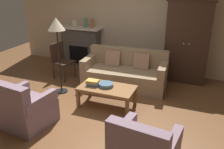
{
  "coord_description": "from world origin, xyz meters",
  "views": [
    {
      "loc": [
        1.81,
        -3.7,
        2.42
      ],
      "look_at": [
        0.09,
        0.6,
        0.55
      ],
      "focal_mm": 38.66,
      "sensor_mm": 36.0,
      "label": 1
    }
  ],
  "objects_px": {
    "couch": "(125,73)",
    "mantel_vase_terracotta": "(92,24)",
    "armchair_near_left": "(25,109)",
    "mantel_vase_cream": "(74,23)",
    "coffee_table": "(107,90)",
    "fruit_bowl": "(106,85)",
    "book_stack": "(93,83)",
    "fireplace": "(81,46)",
    "armoire": "(188,41)",
    "mantel_vase_jade": "(85,23)",
    "side_chair_wooden": "(61,58)",
    "floor_lamp": "(57,29)"
  },
  "relations": [
    {
      "from": "mantel_vase_cream",
      "to": "fruit_bowl",
      "type": "bearing_deg",
      "value": -47.73
    },
    {
      "from": "fireplace",
      "to": "side_chair_wooden",
      "type": "xyz_separation_m",
      "value": [
        0.0,
        -1.08,
        -0.06
      ]
    },
    {
      "from": "couch",
      "to": "floor_lamp",
      "type": "bearing_deg",
      "value": -145.87
    },
    {
      "from": "armchair_near_left",
      "to": "mantel_vase_cream",
      "type": "bearing_deg",
      "value": 104.34
    },
    {
      "from": "fireplace",
      "to": "book_stack",
      "type": "xyz_separation_m",
      "value": [
        1.39,
        -2.07,
        -0.09
      ]
    },
    {
      "from": "book_stack",
      "to": "couch",
      "type": "bearing_deg",
      "value": 74.31
    },
    {
      "from": "book_stack",
      "to": "side_chair_wooden",
      "type": "xyz_separation_m",
      "value": [
        -1.39,
        0.99,
        0.04
      ]
    },
    {
      "from": "mantel_vase_cream",
      "to": "couch",
      "type": "bearing_deg",
      "value": -27.37
    },
    {
      "from": "coffee_table",
      "to": "armchair_near_left",
      "type": "distance_m",
      "value": 1.55
    },
    {
      "from": "mantel_vase_jade",
      "to": "side_chair_wooden",
      "type": "distance_m",
      "value": 1.3
    },
    {
      "from": "mantel_vase_terracotta",
      "to": "book_stack",
      "type": "bearing_deg",
      "value": -63.92
    },
    {
      "from": "fireplace",
      "to": "coffee_table",
      "type": "height_order",
      "value": "fireplace"
    },
    {
      "from": "couch",
      "to": "coffee_table",
      "type": "distance_m",
      "value": 1.07
    },
    {
      "from": "couch",
      "to": "fireplace",
      "type": "bearing_deg",
      "value": 149.74
    },
    {
      "from": "couch",
      "to": "mantel_vase_terracotta",
      "type": "height_order",
      "value": "mantel_vase_terracotta"
    },
    {
      "from": "side_chair_wooden",
      "to": "armchair_near_left",
      "type": "bearing_deg",
      "value": -73.36
    },
    {
      "from": "fireplace",
      "to": "fruit_bowl",
      "type": "distance_m",
      "value": 2.62
    },
    {
      "from": "book_stack",
      "to": "mantel_vase_jade",
      "type": "relative_size",
      "value": 1.1
    },
    {
      "from": "couch",
      "to": "mantel_vase_terracotta",
      "type": "distance_m",
      "value": 1.87
    },
    {
      "from": "fruit_bowl",
      "to": "side_chair_wooden",
      "type": "distance_m",
      "value": 1.9
    },
    {
      "from": "armoire",
      "to": "couch",
      "type": "height_order",
      "value": "armoire"
    },
    {
      "from": "couch",
      "to": "mantel_vase_terracotta",
      "type": "relative_size",
      "value": 8.09
    },
    {
      "from": "coffee_table",
      "to": "side_chair_wooden",
      "type": "bearing_deg",
      "value": 149.91
    },
    {
      "from": "mantel_vase_terracotta",
      "to": "fruit_bowl",
      "type": "bearing_deg",
      "value": -57.76
    },
    {
      "from": "fireplace",
      "to": "armoire",
      "type": "bearing_deg",
      "value": -1.51
    },
    {
      "from": "mantel_vase_cream",
      "to": "armchair_near_left",
      "type": "height_order",
      "value": "mantel_vase_cream"
    },
    {
      "from": "mantel_vase_terracotta",
      "to": "mantel_vase_cream",
      "type": "bearing_deg",
      "value": 180.0
    },
    {
      "from": "couch",
      "to": "fruit_bowl",
      "type": "distance_m",
      "value": 1.05
    },
    {
      "from": "fireplace",
      "to": "armoire",
      "type": "distance_m",
      "value": 2.98
    },
    {
      "from": "coffee_table",
      "to": "fruit_bowl",
      "type": "height_order",
      "value": "fruit_bowl"
    },
    {
      "from": "fireplace",
      "to": "mantel_vase_terracotta",
      "type": "relative_size",
      "value": 5.19
    },
    {
      "from": "mantel_vase_jade",
      "to": "mantel_vase_cream",
      "type": "bearing_deg",
      "value": 180.0
    },
    {
      "from": "book_stack",
      "to": "mantel_vase_terracotta",
      "type": "relative_size",
      "value": 1.11
    },
    {
      "from": "armoire",
      "to": "mantel_vase_terracotta",
      "type": "relative_size",
      "value": 8.17
    },
    {
      "from": "mantel_vase_jade",
      "to": "mantel_vase_terracotta",
      "type": "relative_size",
      "value": 1.01
    },
    {
      "from": "armoire",
      "to": "fruit_bowl",
      "type": "height_order",
      "value": "armoire"
    },
    {
      "from": "coffee_table",
      "to": "floor_lamp",
      "type": "relative_size",
      "value": 0.66
    },
    {
      "from": "couch",
      "to": "armchair_near_left",
      "type": "height_order",
      "value": "armchair_near_left"
    },
    {
      "from": "coffee_table",
      "to": "fireplace",
      "type": "bearing_deg",
      "value": 129.23
    },
    {
      "from": "mantel_vase_jade",
      "to": "couch",
      "type": "bearing_deg",
      "value": -32.66
    },
    {
      "from": "armoire",
      "to": "mantel_vase_jade",
      "type": "bearing_deg",
      "value": 178.76
    },
    {
      "from": "mantel_vase_cream",
      "to": "mantel_vase_terracotta",
      "type": "xyz_separation_m",
      "value": [
        0.56,
        0.0,
        0.03
      ]
    },
    {
      "from": "fruit_bowl",
      "to": "armchair_near_left",
      "type": "xyz_separation_m",
      "value": [
        -1.02,
        -1.17,
        -0.14
      ]
    },
    {
      "from": "coffee_table",
      "to": "floor_lamp",
      "type": "distance_m",
      "value": 1.64
    },
    {
      "from": "armoire",
      "to": "book_stack",
      "type": "distance_m",
      "value": 2.59
    },
    {
      "from": "book_stack",
      "to": "armchair_near_left",
      "type": "distance_m",
      "value": 1.36
    },
    {
      "from": "coffee_table",
      "to": "mantel_vase_jade",
      "type": "distance_m",
      "value": 2.67
    },
    {
      "from": "armoire",
      "to": "mantel_vase_cream",
      "type": "xyz_separation_m",
      "value": [
        -3.13,
        0.06,
        0.21
      ]
    },
    {
      "from": "floor_lamp",
      "to": "armoire",
      "type": "bearing_deg",
      "value": 35.01
    },
    {
      "from": "coffee_table",
      "to": "fruit_bowl",
      "type": "xyz_separation_m",
      "value": [
        -0.03,
        0.02,
        0.09
      ]
    }
  ]
}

